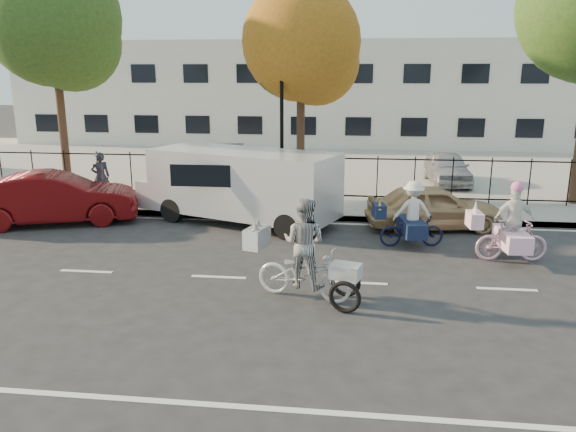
# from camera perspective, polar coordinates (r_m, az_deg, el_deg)

# --- Properties ---
(ground) EXTENTS (120.00, 120.00, 0.00)m
(ground) POSITION_cam_1_polar(r_m,az_deg,el_deg) (12.26, -7.05, -6.19)
(ground) COLOR #333334
(road_markings) EXTENTS (60.00, 9.52, 0.01)m
(road_markings) POSITION_cam_1_polar(r_m,az_deg,el_deg) (12.25, -7.05, -6.17)
(road_markings) COLOR silver
(road_markings) RESTS_ON ground
(curb) EXTENTS (60.00, 0.10, 0.15)m
(curb) POSITION_cam_1_polar(r_m,az_deg,el_deg) (16.95, -3.05, 0.00)
(curb) COLOR #A8A399
(curb) RESTS_ON ground
(sidewalk) EXTENTS (60.00, 2.20, 0.15)m
(sidewalk) POSITION_cam_1_polar(r_m,az_deg,el_deg) (17.96, -2.49, 0.83)
(sidewalk) COLOR #A8A399
(sidewalk) RESTS_ON ground
(parking_lot) EXTENTS (60.00, 15.60, 0.15)m
(parking_lot) POSITION_cam_1_polar(r_m,az_deg,el_deg) (26.61, 0.58, 5.32)
(parking_lot) COLOR #A8A399
(parking_lot) RESTS_ON ground
(iron_fence) EXTENTS (58.00, 0.06, 1.50)m
(iron_fence) POSITION_cam_1_polar(r_m,az_deg,el_deg) (18.85, -1.98, 4.06)
(iron_fence) COLOR black
(iron_fence) RESTS_ON sidewalk
(building) EXTENTS (34.00, 10.00, 6.00)m
(building) POSITION_cam_1_polar(r_m,az_deg,el_deg) (36.26, 2.34, 12.39)
(building) COLOR silver
(building) RESTS_ON ground
(lamppost) EXTENTS (0.36, 0.36, 4.33)m
(lamppost) POSITION_cam_1_polar(r_m,az_deg,el_deg) (18.11, -0.64, 10.70)
(lamppost) COLOR black
(lamppost) RESTS_ON sidewalk
(street_sign) EXTENTS (0.85, 0.06, 1.80)m
(street_sign) POSITION_cam_1_polar(r_m,az_deg,el_deg) (18.75, -7.80, 5.48)
(street_sign) COLOR black
(street_sign) RESTS_ON sidewalk
(zebra_trike) EXTENTS (2.34, 1.37, 2.00)m
(zebra_trike) POSITION_cam_1_polar(r_m,az_deg,el_deg) (10.84, 1.67, -4.53)
(zebra_trike) COLOR white
(zebra_trike) RESTS_ON ground
(unicorn_bike) EXTENTS (1.89, 1.32, 1.90)m
(unicorn_bike) POSITION_cam_1_polar(r_m,az_deg,el_deg) (13.96, 21.73, -1.53)
(unicorn_bike) COLOR #E4ADC2
(unicorn_bike) RESTS_ON ground
(bull_bike) EXTENTS (1.85, 1.28, 1.68)m
(bull_bike) POSITION_cam_1_polar(r_m,az_deg,el_deg) (14.42, 12.39, -0.46)
(bull_bike) COLOR black
(bull_bike) RESTS_ON ground
(white_van) EXTENTS (6.47, 3.85, 2.12)m
(white_van) POSITION_cam_1_polar(r_m,az_deg,el_deg) (16.27, -4.95, 3.31)
(white_van) COLOR silver
(white_van) RESTS_ON ground
(red_sedan) EXTENTS (4.84, 3.06, 1.51)m
(red_sedan) POSITION_cam_1_polar(r_m,az_deg,el_deg) (17.56, -22.56, 1.69)
(red_sedan) COLOR #5A0A0C
(red_sedan) RESTS_ON ground
(gold_sedan) EXTENTS (3.90, 2.10, 1.26)m
(gold_sedan) POSITION_cam_1_polar(r_m,az_deg,el_deg) (16.21, 14.55, 0.90)
(gold_sedan) COLOR tan
(gold_sedan) RESTS_ON ground
(pedestrian) EXTENTS (0.71, 0.65, 1.62)m
(pedestrian) POSITION_cam_1_polar(r_m,az_deg,el_deg) (19.45, -18.49, 3.82)
(pedestrian) COLOR black
(pedestrian) RESTS_ON sidewalk
(lot_car_c) EXTENTS (2.22, 4.47, 1.41)m
(lot_car_c) POSITION_cam_1_polar(r_m,az_deg,el_deg) (21.94, -6.51, 5.33)
(lot_car_c) COLOR #52555A
(lot_car_c) RESTS_ON parking_lot
(lot_car_d) EXTENTS (1.56, 3.59, 1.21)m
(lot_car_d) POSITION_cam_1_polar(r_m,az_deg,el_deg) (22.27, 15.89, 4.74)
(lot_car_d) COLOR #A3A4AA
(lot_car_d) RESTS_ON parking_lot
(tree_west) EXTENTS (4.52, 4.52, 8.29)m
(tree_west) POSITION_cam_1_polar(r_m,az_deg,el_deg) (21.21, -22.37, 17.50)
(tree_west) COLOR #442D1D
(tree_west) RESTS_ON ground
(tree_mid) EXTENTS (3.95, 3.95, 7.24)m
(tree_mid) POSITION_cam_1_polar(r_m,az_deg,el_deg) (19.47, 1.79, 16.71)
(tree_mid) COLOR #442D1D
(tree_mid) RESTS_ON ground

